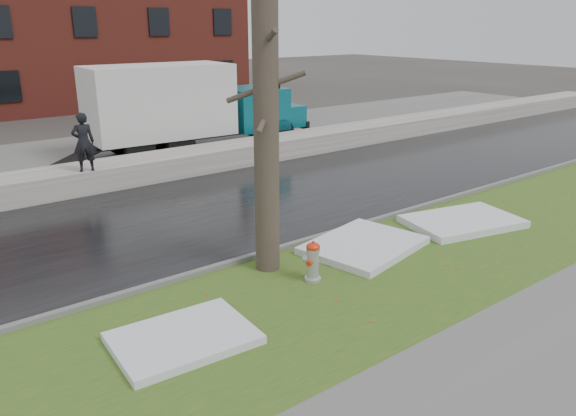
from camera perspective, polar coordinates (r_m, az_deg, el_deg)
ground at (r=11.96m, az=1.00°, el=-6.26°), size 120.00×120.00×0.00m
verge at (r=11.10m, az=5.08°, el=-8.27°), size 60.00×4.50×0.04m
sidewalk at (r=9.12m, az=21.91°, el=-16.08°), size 60.00×3.00×0.05m
road at (r=15.47m, az=-9.49°, el=-0.63°), size 60.00×7.00×0.03m
parking_lot at (r=23.07m, az=-19.73°, el=4.84°), size 60.00×9.00×0.03m
curb at (r=12.66m, az=-1.84°, el=-4.48°), size 60.00×0.15×0.14m
snowbank at (r=19.04m, az=-15.64°, el=3.67°), size 60.00×1.60×0.75m
brick_building at (r=39.46m, az=-26.03°, el=16.64°), size 26.00×12.00×10.00m
bg_tree_right at (r=39.72m, az=-2.78°, el=15.96°), size 1.40×1.62×6.50m
fire_hydrant at (r=11.22m, az=2.53°, el=-5.26°), size 0.42×0.40×0.84m
tree at (r=11.04m, az=-2.25°, el=9.07°), size 1.19×1.34×6.28m
box_truck at (r=22.85m, az=-10.28°, el=10.16°), size 10.47×2.88×3.47m
worker at (r=17.69m, az=-20.06°, el=6.31°), size 0.71×0.54×1.75m
snow_patch_near at (r=13.01m, az=7.71°, el=-3.77°), size 2.95×2.49×0.16m
snow_patch_far at (r=9.50m, az=-10.58°, el=-12.87°), size 2.30×1.74×0.14m
snow_patch_side at (r=15.05m, az=17.30°, el=-1.31°), size 3.14×2.40×0.18m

